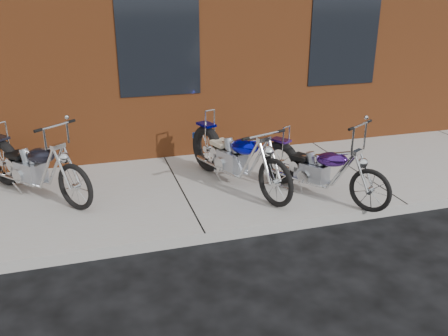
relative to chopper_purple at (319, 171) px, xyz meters
name	(u,v)px	position (x,y,z in m)	size (l,w,h in m)	color
ground	(205,244)	(-1.91, -0.67, -0.54)	(120.00, 120.00, 0.00)	black
sidewalk	(181,193)	(-1.91, 0.83, -0.46)	(22.00, 3.00, 0.15)	#A3988C
chopper_purple	(319,171)	(0.00, 0.00, 0.00)	(1.19, 1.91, 1.21)	black
chopper_blue	(236,159)	(-1.06, 0.71, 0.05)	(0.96, 2.35, 1.07)	black
chopper_third	(34,169)	(-4.01, 1.19, 0.03)	(1.60, 1.86, 1.19)	black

